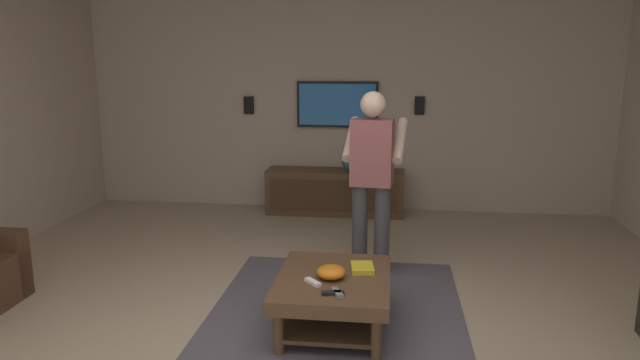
{
  "coord_description": "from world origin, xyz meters",
  "views": [
    {
      "loc": [
        -3.46,
        -0.57,
        1.93
      ],
      "look_at": [
        0.98,
        -0.02,
        0.97
      ],
      "focal_mm": 32.32,
      "sensor_mm": 36.0,
      "label": 1
    }
  ],
  "objects_px": {
    "person_standing": "(372,172)",
    "remote_grey": "(337,293)",
    "vase_round": "(351,162)",
    "remote_white": "(313,282)",
    "book": "(362,268)",
    "bowl": "(331,272)",
    "coffee_table": "(333,290)",
    "wall_speaker_right": "(249,105)",
    "remote_black": "(333,293)",
    "wall_speaker_left": "(420,105)",
    "media_console": "(335,192)",
    "tv": "(337,104)"
  },
  "relations": [
    {
      "from": "person_standing",
      "to": "remote_grey",
      "type": "xyz_separation_m",
      "value": [
        -1.46,
        0.17,
        -0.52
      ]
    },
    {
      "from": "media_console",
      "to": "coffee_table",
      "type": "bearing_deg",
      "value": 5.37
    },
    {
      "from": "tv",
      "to": "wall_speaker_left",
      "type": "distance_m",
      "value": 1.02
    },
    {
      "from": "tv",
      "to": "remote_grey",
      "type": "distance_m",
      "value": 3.82
    },
    {
      "from": "media_console",
      "to": "tv",
      "type": "distance_m",
      "value": 1.1
    },
    {
      "from": "bowl",
      "to": "remote_white",
      "type": "bearing_deg",
      "value": 135.25
    },
    {
      "from": "book",
      "to": "wall_speaker_left",
      "type": "bearing_deg",
      "value": -16.86
    },
    {
      "from": "coffee_table",
      "to": "book",
      "type": "bearing_deg",
      "value": -53.23
    },
    {
      "from": "wall_speaker_left",
      "to": "remote_white",
      "type": "bearing_deg",
      "value": 166.52
    },
    {
      "from": "media_console",
      "to": "vase_round",
      "type": "distance_m",
      "value": 0.43
    },
    {
      "from": "tv",
      "to": "bowl",
      "type": "height_order",
      "value": "tv"
    },
    {
      "from": "media_console",
      "to": "bowl",
      "type": "relative_size",
      "value": 8.28
    },
    {
      "from": "remote_grey",
      "to": "book",
      "type": "height_order",
      "value": "book"
    },
    {
      "from": "remote_white",
      "to": "book",
      "type": "xyz_separation_m",
      "value": [
        0.3,
        -0.32,
        0.01
      ]
    },
    {
      "from": "vase_round",
      "to": "wall_speaker_left",
      "type": "relative_size",
      "value": 1.0
    },
    {
      "from": "coffee_table",
      "to": "tv",
      "type": "relative_size",
      "value": 0.99
    },
    {
      "from": "bowl",
      "to": "wall_speaker_left",
      "type": "bearing_deg",
      "value": -12.1
    },
    {
      "from": "remote_white",
      "to": "remote_black",
      "type": "bearing_deg",
      "value": 0.48
    },
    {
      "from": "tv",
      "to": "bowl",
      "type": "relative_size",
      "value": 4.94
    },
    {
      "from": "media_console",
      "to": "remote_grey",
      "type": "relative_size",
      "value": 11.33
    },
    {
      "from": "media_console",
      "to": "remote_black",
      "type": "bearing_deg",
      "value": 5.35
    },
    {
      "from": "remote_black",
      "to": "vase_round",
      "type": "bearing_deg",
      "value": -98.64
    },
    {
      "from": "media_console",
      "to": "remote_grey",
      "type": "bearing_deg",
      "value": 5.85
    },
    {
      "from": "media_console",
      "to": "bowl",
      "type": "height_order",
      "value": "media_console"
    },
    {
      "from": "remote_grey",
      "to": "vase_round",
      "type": "distance_m",
      "value": 3.46
    },
    {
      "from": "bowl",
      "to": "book",
      "type": "bearing_deg",
      "value": -48.4
    },
    {
      "from": "coffee_table",
      "to": "media_console",
      "type": "xyz_separation_m",
      "value": [
        3.13,
        0.29,
        -0.02
      ]
    },
    {
      "from": "person_standing",
      "to": "vase_round",
      "type": "xyz_separation_m",
      "value": [
        1.99,
        0.32,
        -0.27
      ]
    },
    {
      "from": "vase_round",
      "to": "wall_speaker_left",
      "type": "height_order",
      "value": "wall_speaker_left"
    },
    {
      "from": "remote_black",
      "to": "wall_speaker_left",
      "type": "bearing_deg",
      "value": -111.33
    },
    {
      "from": "coffee_table",
      "to": "person_standing",
      "type": "xyz_separation_m",
      "value": [
        1.14,
        -0.22,
        0.64
      ]
    },
    {
      "from": "remote_black",
      "to": "remote_white",
      "type": "bearing_deg",
      "value": -57.62
    },
    {
      "from": "tv",
      "to": "wall_speaker_right",
      "type": "bearing_deg",
      "value": -90.66
    },
    {
      "from": "coffee_table",
      "to": "bowl",
      "type": "relative_size",
      "value": 4.87
    },
    {
      "from": "media_console",
      "to": "bowl",
      "type": "xyz_separation_m",
      "value": [
        -3.17,
        -0.28,
        0.17
      ]
    },
    {
      "from": "tv",
      "to": "remote_black",
      "type": "xyz_separation_m",
      "value": [
        -3.69,
        -0.32,
        -0.93
      ]
    },
    {
      "from": "tv",
      "to": "remote_white",
      "type": "xyz_separation_m",
      "value": [
        -3.53,
        -0.17,
        -0.93
      ]
    },
    {
      "from": "bowl",
      "to": "remote_black",
      "type": "distance_m",
      "value": 0.29
    },
    {
      "from": "remote_grey",
      "to": "remote_white",
      "type": "bearing_deg",
      "value": 27.31
    },
    {
      "from": "bowl",
      "to": "coffee_table",
      "type": "bearing_deg",
      "value": -16.83
    },
    {
      "from": "remote_white",
      "to": "wall_speaker_right",
      "type": "bearing_deg",
      "value": 157.62
    },
    {
      "from": "person_standing",
      "to": "remote_white",
      "type": "bearing_deg",
      "value": 171.76
    },
    {
      "from": "remote_black",
      "to": "vase_round",
      "type": "relative_size",
      "value": 0.68
    },
    {
      "from": "wall_speaker_right",
      "to": "vase_round",
      "type": "bearing_deg",
      "value": -100.65
    },
    {
      "from": "coffee_table",
      "to": "remote_black",
      "type": "distance_m",
      "value": 0.34
    },
    {
      "from": "remote_grey",
      "to": "vase_round",
      "type": "xyz_separation_m",
      "value": [
        3.45,
        0.16,
        0.25
      ]
    },
    {
      "from": "media_console",
      "to": "remote_black",
      "type": "xyz_separation_m",
      "value": [
        -3.45,
        -0.32,
        0.14
      ]
    },
    {
      "from": "media_console",
      "to": "remote_white",
      "type": "distance_m",
      "value": 3.3
    },
    {
      "from": "book",
      "to": "wall_speaker_left",
      "type": "relative_size",
      "value": 1.0
    },
    {
      "from": "remote_white",
      "to": "remote_grey",
      "type": "height_order",
      "value": "same"
    }
  ]
}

